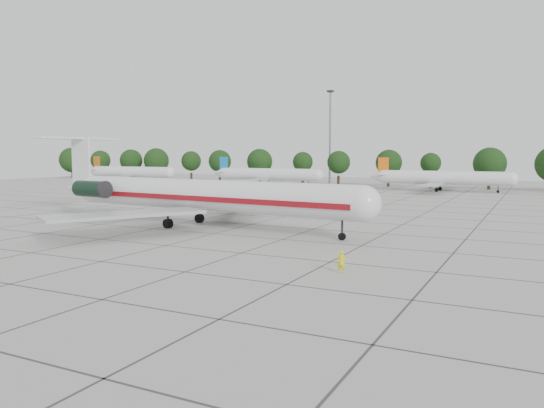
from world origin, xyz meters
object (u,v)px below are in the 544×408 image
Objects in this scene: ground_crew at (341,262)px; bg_airliner_c at (442,178)px; bg_airliner_a at (131,172)px; main_airliner at (188,194)px; floodlight_mast at (330,132)px; bg_airliner_b at (268,174)px.

bg_airliner_c is (-7.03, 85.89, 2.10)m from ground_crew.
main_airliner is at bearing -44.43° from bg_airliner_a.
bg_airliner_a is 1.11× the size of floodlight_mast.
floodlight_mast is at bearing 105.28° from main_airliner.
bg_airliner_c is at bearing -27.72° from floodlight_mast.
ground_crew is at bearing -41.65° from bg_airliner_a.
bg_airliner_c is 38.95m from floodlight_mast.
bg_airliner_b is at bearing 3.56° from bg_airliner_a.
main_airliner is at bearing -42.86° from ground_crew.
bg_airliner_a is 58.22m from floodlight_mast.
ground_crew is 0.06× the size of floodlight_mast.
ground_crew is at bearing -27.08° from main_airliner.
ground_crew is 125.08m from bg_airliner_a.
floodlight_mast is at bearing 20.62° from bg_airliner_a.
bg_airliner_a is 86.46m from bg_airliner_c.
bg_airliner_b is (-50.31, 85.79, 2.10)m from ground_crew.
floodlight_mast is (-32.97, 17.33, 11.37)m from bg_airliner_c.
bg_airliner_c reaches higher than ground_crew.
bg_airliner_b is (43.14, 2.68, 0.00)m from bg_airliner_a.
bg_airliner_a is at bearing 140.56° from main_airliner.
main_airliner reaches higher than bg_airliner_c.
floodlight_mast reaches higher than bg_airliner_a.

